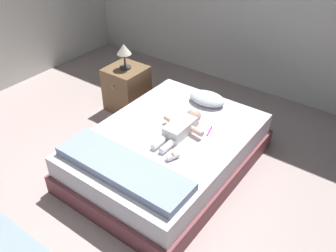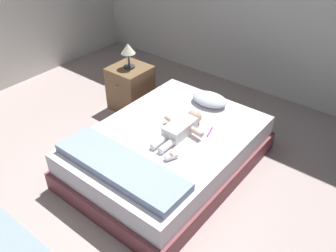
% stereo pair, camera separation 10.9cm
% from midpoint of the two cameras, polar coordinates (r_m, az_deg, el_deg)
% --- Properties ---
extents(ground_plane, '(8.00, 8.00, 0.00)m').
position_cam_midpoint_polar(ground_plane, '(3.16, -7.75, -16.27)').
color(ground_plane, '#B19D98').
extents(bed, '(1.40, 1.92, 0.42)m').
position_cam_midpoint_polar(bed, '(3.55, 0.88, -4.12)').
color(bed, brown).
rests_on(bed, ground_plane).
extents(pillow, '(0.41, 0.28, 0.11)m').
position_cam_midpoint_polar(pillow, '(3.89, 7.47, 4.26)').
color(pillow, silver).
rests_on(pillow, bed).
extents(baby, '(0.46, 0.67, 0.15)m').
position_cam_midpoint_polar(baby, '(3.42, 3.18, -0.14)').
color(baby, white).
rests_on(baby, bed).
extents(toothbrush, '(0.05, 0.17, 0.02)m').
position_cam_midpoint_polar(toothbrush, '(3.48, 7.68, -0.84)').
color(toothbrush, purple).
rests_on(toothbrush, bed).
extents(nightstand, '(0.45, 0.48, 0.56)m').
position_cam_midpoint_polar(nightstand, '(4.49, -5.31, 6.12)').
color(nightstand, brown).
rests_on(nightstand, ground_plane).
extents(lamp, '(0.17, 0.17, 0.30)m').
position_cam_midpoint_polar(lamp, '(4.27, -5.67, 11.94)').
color(lamp, '#333338').
rests_on(lamp, nightstand).
extents(blanket, '(1.26, 0.38, 0.08)m').
position_cam_midpoint_polar(blanket, '(3.02, -6.61, -6.46)').
color(blanket, '#8DA0C1').
rests_on(blanket, bed).
extents(baby_bottle, '(0.10, 0.13, 0.08)m').
position_cam_midpoint_polar(baby_bottle, '(3.12, 1.50, -4.87)').
color(baby_bottle, white).
rests_on(baby_bottle, bed).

